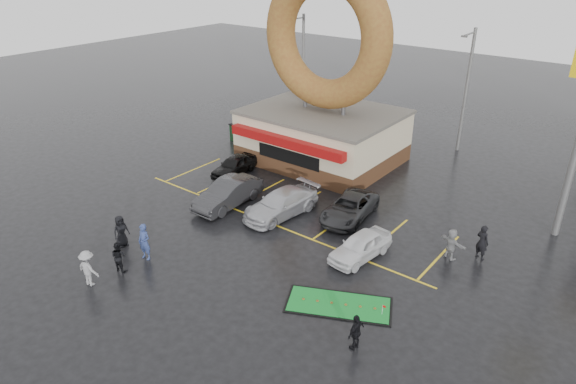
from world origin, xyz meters
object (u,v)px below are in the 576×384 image
Objects in this scene: streetlight_left at (302,65)px; dumpster at (243,133)px; car_dgrey at (228,193)px; car_silver at (281,204)px; putting_green at (339,305)px; car_black at (234,165)px; car_white at (360,246)px; person_blue at (144,242)px; person_cameraman at (356,332)px; streetlight_mid at (466,88)px; donut_shop at (324,100)px; car_grey at (350,208)px.

streetlight_left reaches higher than dumpster.
car_dgrey is 0.96× the size of car_silver.
putting_green is (17.29, -12.68, -0.61)m from dumpster.
putting_green is at bearing -36.26° from car_black.
car_white is at bearing -23.17° from dumpster.
person_blue reaches higher than car_black.
car_black is at bearing -73.47° from streetlight_left.
person_cameraman reaches higher than putting_green.
car_silver is 1.31× the size of car_white.
streetlight_mid reaches higher than putting_green.
person_cameraman is at bearing -26.82° from car_dgrey.
donut_shop reaches higher than car_grey.
car_grey is at bearing -44.97° from streetlight_left.
person_cameraman is 0.31× the size of putting_green.
person_blue reaches higher than car_silver.
car_dgrey is 1.04× the size of car_grey.
car_black is 2.00× the size of person_blue.
car_white is at bearing 108.02° from putting_green.
person_cameraman is at bearing -64.50° from car_grey.
car_silver is 12.74m from dumpster.
putting_green is at bearing -49.85° from streetlight_left.
streetlight_mid is 17.64m from car_black.
putting_green is (3.12, -21.29, -4.75)m from streetlight_mid.
dumpster is 21.46m from putting_green.
dumpster reaches higher than car_black.
streetlight_left is 4.72× the size of person_blue.
streetlight_mid is at bearing 79.26° from car_grey.
dumpster is at bearing 126.17° from car_dgrey.
car_silver is at bearing -155.06° from car_grey.
person_blue is (-8.34, -6.67, 0.31)m from car_white.
donut_shop is 7.50× the size of dumpster.
donut_shop is 10.12m from car_dgrey.
person_blue is (0.81, -6.72, 0.17)m from car_dgrey.
car_white is at bearing -2.77° from car_silver.
car_silver reaches higher than car_white.
putting_green is (9.60, 2.80, -0.92)m from person_blue.
donut_shop is at bearing 10.88° from dumpster.
car_dgrey is (6.70, -16.37, -4.00)m from streetlight_left.
streetlight_left is 19.17m from car_grey.
donut_shop is at bearing 86.23° from car_dgrey.
putting_green is at bearing -27.09° from car_silver.
car_black is 0.77× the size of car_silver.
person_blue is at bearing -57.97° from dumpster.
person_cameraman reaches higher than car_grey.
streetlight_mid is 17.33m from car_silver.
car_dgrey reaches higher than car_black.
person_cameraman is 24.06m from dumpster.
streetlight_left reaches higher than car_white.
car_black is 1.01× the size of car_white.
donut_shop reaches higher than car_dgrey.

